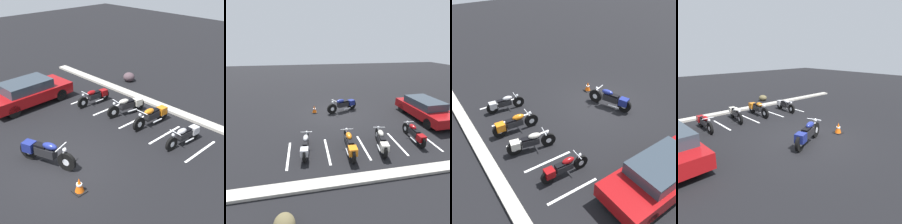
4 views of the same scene
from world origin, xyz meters
TOP-DOWN VIEW (x-y plane):
  - ground at (0.00, 0.00)m, footprint 60.00×60.00m
  - motorcycle_navy_featured at (-0.48, -0.26)m, footprint 2.29×1.09m
  - parked_bike_0 at (-3.10, 4.48)m, footprint 0.56×2.00m
  - parked_bike_1 at (-1.15, 4.87)m, footprint 0.73×2.08m
  - parked_bike_2 at (0.37, 4.90)m, footprint 0.61×2.19m
  - parked_bike_3 at (2.32, 4.58)m, footprint 0.57×1.97m
  - car_red at (-5.41, 1.99)m, footprint 1.97×4.37m
  - concrete_curb at (0.00, 6.61)m, footprint 18.00×0.50m
  - traffic_cone at (1.64, -0.32)m, footprint 0.40×0.40m
  - stall_line_0 at (-3.90, 4.57)m, footprint 0.10×2.10m
  - stall_line_1 at (-2.15, 4.57)m, footprint 0.10×2.10m
  - stall_line_2 at (-0.40, 4.57)m, footprint 0.10×2.10m
  - stall_line_3 at (1.35, 4.57)m, footprint 0.10×2.10m
  - stall_line_4 at (3.10, 4.57)m, footprint 0.10×2.10m

SIDE VIEW (x-z plane):
  - ground at x=0.00m, z-range 0.00..0.00m
  - stall_line_0 at x=-3.90m, z-range 0.00..0.00m
  - stall_line_1 at x=-2.15m, z-range 0.00..0.00m
  - stall_line_2 at x=-0.40m, z-range 0.00..0.00m
  - stall_line_3 at x=1.35m, z-range 0.00..0.00m
  - stall_line_4 at x=3.10m, z-range 0.00..0.00m
  - concrete_curb at x=0.00m, z-range 0.00..0.12m
  - traffic_cone at x=1.64m, z-range -0.02..0.53m
  - parked_bike_3 at x=2.32m, z-range 0.02..0.80m
  - parked_bike_0 at x=-3.10m, z-range 0.02..0.81m
  - parked_bike_1 at x=-1.15m, z-range 0.03..0.85m
  - parked_bike_2 at x=0.37m, z-range 0.03..0.89m
  - motorcycle_navy_featured at x=-0.48m, z-range 0.03..0.97m
  - car_red at x=-5.41m, z-range 0.04..1.32m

